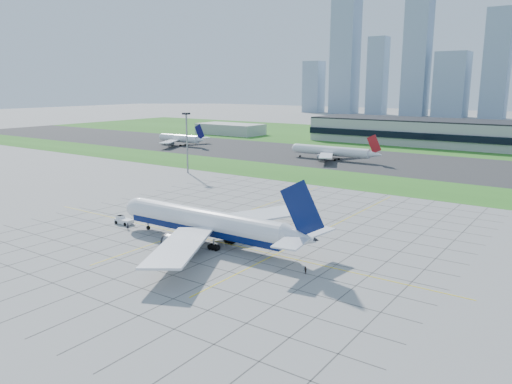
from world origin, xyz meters
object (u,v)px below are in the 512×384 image
airliner (207,223)px  crew_near (128,226)px  crew_far (305,270)px  pushback_tug (123,220)px  distant_jet_0 (180,138)px  distant_jet_1 (332,151)px  light_mast (187,135)px

airliner → crew_near: 24.97m
crew_far → pushback_tug: bearing=-151.1°
crew_near → crew_far: bearing=-44.0°
pushback_tug → distant_jet_0: distant_jet_0 is taller
distant_jet_0 → distant_jet_1: size_ratio=0.92×
pushback_tug → crew_far: bearing=-4.6°
airliner → distant_jet_1: size_ratio=1.26×
airliner → distant_jet_0: 197.82m
light_mast → pushback_tug: light_mast is taller
light_mast → crew_near: size_ratio=14.76×
light_mast → crew_near: (45.81, -72.53, -15.31)m
airliner → light_mast: bearing=134.5°
airliner → distant_jet_0: (-140.70, 139.06, -0.48)m
distant_jet_1 → crew_far: bearing=-65.3°
distant_jet_1 → crew_near: bearing=-85.1°
distant_jet_0 → distant_jet_1: (104.12, -0.31, 0.00)m
airliner → crew_near: airliner is taller
crew_far → distant_jet_1: 157.19m
distant_jet_0 → distant_jet_1: bearing=-0.2°
airliner → pushback_tug: bearing=179.7°
light_mast → distant_jet_1: 78.12m
distant_jet_1 → distant_jet_0: bearing=179.8°
light_mast → distant_jet_0: light_mast is taller
light_mast → distant_jet_1: bearing=64.2°
crew_far → light_mast: bearing=176.1°
airliner → crew_far: 29.59m
crew_near → crew_far: crew_near is taller
pushback_tug → crew_near: bearing=-30.5°
crew_near → airliner: bearing=-35.5°
light_mast → crew_far: (99.23, -73.28, -15.38)m
pushback_tug → crew_near: size_ratio=4.51×
light_mast → airliner: bearing=-44.6°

